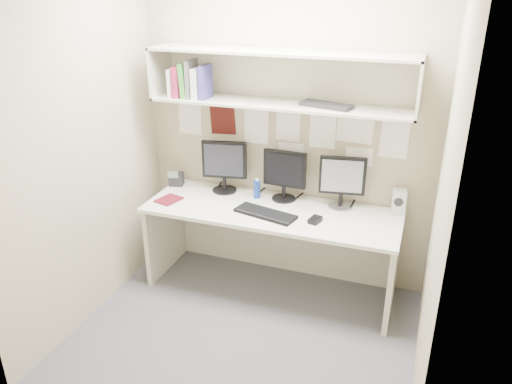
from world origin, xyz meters
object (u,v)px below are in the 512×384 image
(desk, at_px, (271,249))
(monitor_left, at_px, (224,164))
(speaker, at_px, (399,202))
(keyboard, at_px, (265,214))
(monitor_right, at_px, (342,180))
(desk_phone, at_px, (176,179))
(monitor_center, at_px, (284,173))
(maroon_notebook, at_px, (169,200))

(desk, distance_m, monitor_left, 0.81)
(speaker, bearing_deg, keyboard, -167.61)
(monitor_right, distance_m, desk_phone, 1.45)
(keyboard, bearing_deg, monitor_right, 47.20)
(monitor_center, height_order, desk_phone, monitor_center)
(keyboard, distance_m, speaker, 1.02)
(keyboard, xyz_separation_m, speaker, (0.95, 0.37, 0.09))
(desk, bearing_deg, maroon_notebook, -171.67)
(keyboard, bearing_deg, monitor_center, 95.69)
(desk, relative_size, monitor_left, 4.58)
(monitor_right, bearing_deg, monitor_left, 170.71)
(monitor_right, relative_size, speaker, 2.12)
(desk, distance_m, maroon_notebook, 0.93)
(maroon_notebook, bearing_deg, monitor_right, 29.89)
(desk_phone, bearing_deg, monitor_left, -13.63)
(speaker, xyz_separation_m, maroon_notebook, (-1.78, -0.37, -0.09))
(monitor_center, bearing_deg, monitor_right, 2.67)
(monitor_left, bearing_deg, desk, -35.25)
(monitor_right, bearing_deg, speaker, -6.14)
(keyboard, xyz_separation_m, desk_phone, (-0.93, 0.32, 0.05))
(maroon_notebook, bearing_deg, monitor_left, 59.75)
(monitor_right, distance_m, maroon_notebook, 1.40)
(speaker, distance_m, maroon_notebook, 1.82)
(monitor_left, height_order, speaker, monitor_left)
(speaker, height_order, maroon_notebook, speaker)
(desk, bearing_deg, desk_phone, 168.34)
(monitor_left, relative_size, monitor_center, 1.06)
(monitor_right, relative_size, keyboard, 0.86)
(desk, relative_size, maroon_notebook, 10.09)
(keyboard, height_order, speaker, speaker)
(monitor_left, distance_m, maroon_notebook, 0.55)
(desk, bearing_deg, monitor_right, 23.69)
(speaker, bearing_deg, monitor_right, 174.57)
(monitor_left, distance_m, monitor_center, 0.52)
(desk_phone, bearing_deg, keyboard, -35.67)
(desk, height_order, maroon_notebook, maroon_notebook)
(monitor_right, distance_m, speaker, 0.46)
(speaker, relative_size, maroon_notebook, 0.99)
(monitor_right, bearing_deg, monitor_center, 170.71)
(maroon_notebook, bearing_deg, desk_phone, 122.57)
(monitor_left, distance_m, desk_phone, 0.49)
(monitor_center, distance_m, speaker, 0.92)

